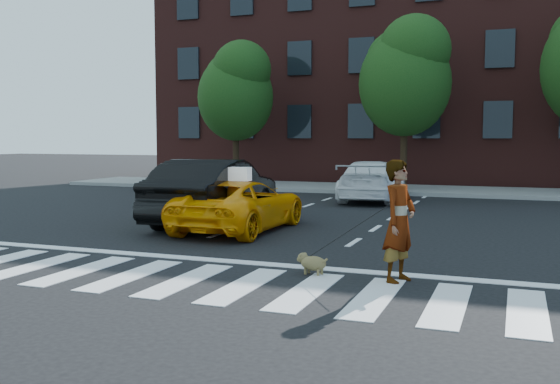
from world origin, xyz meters
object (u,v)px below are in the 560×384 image
object	(u,v)px
tree_mid	(406,72)
woman	(399,221)
white_suv	(372,181)
black_sedan	(215,191)
dog	(311,262)
tree_left	(236,88)
taxi	(241,205)

from	to	relation	value
tree_mid	woman	xyz separation A→B (m)	(2.61, -15.90, -3.90)
white_suv	black_sedan	bearing A→B (deg)	66.64
dog	woman	bearing A→B (deg)	15.69
white_suv	woman	bearing A→B (deg)	100.22
black_sedan	tree_mid	bearing A→B (deg)	-108.80
white_suv	dog	bearing A→B (deg)	93.76
dog	tree_left	bearing A→B (deg)	134.84
tree_left	black_sedan	xyz separation A→B (m)	(4.45, -11.00, -3.60)
tree_mid	woman	distance (m)	16.57
white_suv	tree_left	bearing A→B (deg)	-31.92
taxi	dog	distance (m)	5.13
woman	black_sedan	bearing A→B (deg)	67.54
dog	taxi	bearing A→B (deg)	143.67
white_suv	dog	world-z (taller)	white_suv
tree_left	taxi	distance (m)	13.62
tree_mid	taxi	distance (m)	12.71
dog	black_sedan	bearing A→B (deg)	147.10
tree_left	taxi	xyz separation A→B (m)	(5.57, -11.83, -3.83)
black_sedan	dog	xyz separation A→B (m)	(4.23, -4.88, -0.64)
tree_left	woman	world-z (taller)	tree_left
tree_mid	black_sedan	xyz separation A→B (m)	(-3.05, -11.00, -4.01)
woman	taxi	bearing A→B (deg)	66.53
tree_mid	woman	size ratio (longest dim) A/B	3.73
taxi	white_suv	size ratio (longest dim) A/B	0.90
tree_left	dog	bearing A→B (deg)	-61.36
black_sedan	woman	xyz separation A→B (m)	(5.66, -4.89, 0.11)
woman	white_suv	bearing A→B (deg)	32.66
black_sedan	white_suv	xyz separation A→B (m)	(2.56, 7.30, -0.14)
white_suv	tree_mid	bearing A→B (deg)	-101.69
tree_left	dog	distance (m)	18.59
tree_left	dog	world-z (taller)	tree_left
tree_left	tree_mid	bearing A→B (deg)	-0.00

